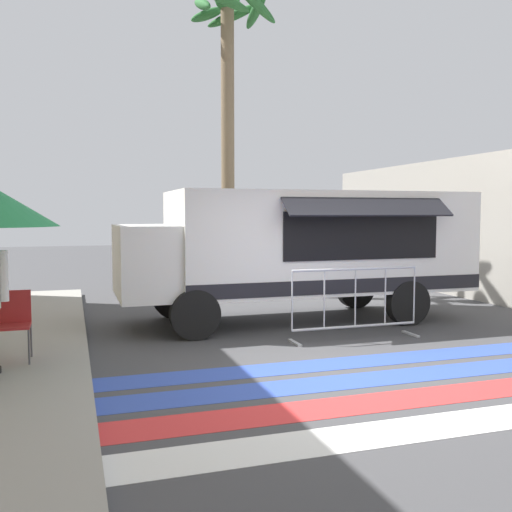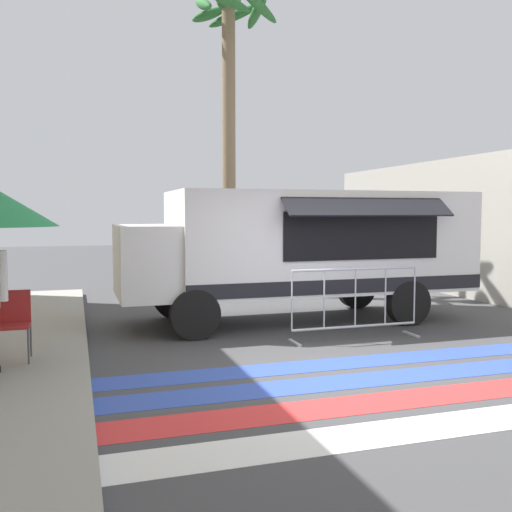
% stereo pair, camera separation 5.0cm
% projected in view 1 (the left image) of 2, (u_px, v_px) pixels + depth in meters
% --- Properties ---
extents(ground_plane, '(60.00, 60.00, 0.00)m').
position_uv_depth(ground_plane, '(342.00, 370.00, 7.16)').
color(ground_plane, '#424244').
extents(crosswalk_painted, '(6.40, 2.84, 0.01)m').
position_uv_depth(crosswalk_painted, '(376.00, 389.00, 6.36)').
color(crosswalk_painted, white).
rests_on(crosswalk_painted, ground_plane).
extents(food_truck, '(6.36, 2.58, 2.35)m').
position_uv_depth(food_truck, '(295.00, 245.00, 10.35)').
color(food_truck, white).
rests_on(food_truck, ground_plane).
extents(folding_chair, '(0.43, 0.43, 0.87)m').
position_uv_depth(folding_chair, '(12.00, 319.00, 7.11)').
color(folding_chair, '#4C4C51').
rests_on(folding_chair, sidewalk_left).
extents(barricade_front, '(2.14, 0.44, 1.13)m').
position_uv_depth(barricade_front, '(355.00, 304.00, 8.89)').
color(barricade_front, '#B7BABF').
rests_on(barricade_front, ground_plane).
extents(palm_tree, '(2.12, 2.20, 7.31)m').
position_uv_depth(palm_tree, '(229.00, 78.00, 13.48)').
color(palm_tree, '#7A664C').
rests_on(palm_tree, ground_plane).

